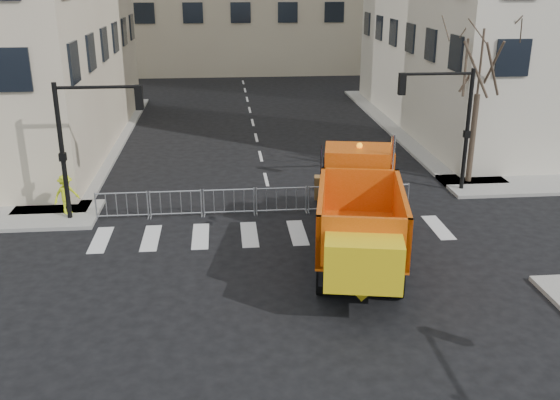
{
  "coord_description": "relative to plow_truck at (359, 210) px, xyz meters",
  "views": [
    {
      "loc": [
        -1.97,
        -15.78,
        9.09
      ],
      "look_at": [
        -0.24,
        2.5,
        2.41
      ],
      "focal_mm": 40.0,
      "sensor_mm": 36.0,
      "label": 1
    }
  ],
  "objects": [
    {
      "name": "traffic_light_left",
      "position": [
        -10.43,
        4.47,
        0.93
      ],
      "size": [
        0.18,
        0.18,
        5.4
      ],
      "primitive_type": "cylinder",
      "color": "black",
      "rests_on": "ground"
    },
    {
      "name": "traffic_light_right",
      "position": [
        6.07,
        6.47,
        0.93
      ],
      "size": [
        0.18,
        0.18,
        5.4
      ],
      "primitive_type": "cylinder",
      "color": "black",
      "rests_on": "ground"
    },
    {
      "name": "sidewalk_back",
      "position": [
        -2.43,
        5.47,
        -1.69
      ],
      "size": [
        64.0,
        5.0,
        0.15
      ],
      "primitive_type": "cube",
      "color": "gray",
      "rests_on": "ground"
    },
    {
      "name": "cop_a",
      "position": [
        1.94,
        3.97,
        -0.78
      ],
      "size": [
        0.86,
        0.75,
        1.98
      ],
      "primitive_type": "imported",
      "rotation": [
        0.0,
        0.0,
        3.63
      ],
      "color": "black",
      "rests_on": "ground"
    },
    {
      "name": "worker",
      "position": [
        -10.6,
        4.93,
        -0.82
      ],
      "size": [
        1.17,
        1.1,
        1.59
      ],
      "primitive_type": "imported",
      "rotation": [
        0.0,
        0.0,
        0.66
      ],
      "color": "#DCF31C",
      "rests_on": "sidewalk_back"
    },
    {
      "name": "crowd_barriers",
      "position": [
        -3.18,
        4.57,
        -1.22
      ],
      "size": [
        12.6,
        0.6,
        1.1
      ],
      "primitive_type": null,
      "color": "#9EA0A5",
      "rests_on": "ground"
    },
    {
      "name": "cop_b",
      "position": [
        0.49,
        3.97,
        -0.88
      ],
      "size": [
        0.87,
        0.68,
        1.78
      ],
      "primitive_type": "imported",
      "rotation": [
        0.0,
        0.0,
        3.15
      ],
      "color": "black",
      "rests_on": "ground"
    },
    {
      "name": "plow_truck",
      "position": [
        0.0,
        0.0,
        0.0
      ],
      "size": [
        4.65,
        10.59,
        3.98
      ],
      "rotation": [
        0.0,
        0.0,
        1.38
      ],
      "color": "black",
      "rests_on": "ground"
    },
    {
      "name": "newspaper_box",
      "position": [
        1.05,
        6.33,
        -1.07
      ],
      "size": [
        0.54,
        0.5,
        1.1
      ],
      "primitive_type": "cube",
      "rotation": [
        0.0,
        0.0,
        0.26
      ],
      "color": "#B30D2B",
      "rests_on": "sidewalk_back"
    },
    {
      "name": "cop_c",
      "position": [
        1.53,
        3.97,
        -0.87
      ],
      "size": [
        1.01,
        1.09,
        1.8
      ],
      "primitive_type": "imported",
      "rotation": [
        0.0,
        0.0,
        4.01
      ],
      "color": "black",
      "rests_on": "ground"
    },
    {
      "name": "street_tree",
      "position": [
        6.77,
        7.47,
        1.98
      ],
      "size": [
        3.0,
        3.0,
        7.5
      ],
      "primitive_type": null,
      "color": "#382B21",
      "rests_on": "ground"
    },
    {
      "name": "ground",
      "position": [
        -2.43,
        -3.03,
        -1.77
      ],
      "size": [
        120.0,
        120.0,
        0.0
      ],
      "primitive_type": "plane",
      "color": "black",
      "rests_on": "ground"
    }
  ]
}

